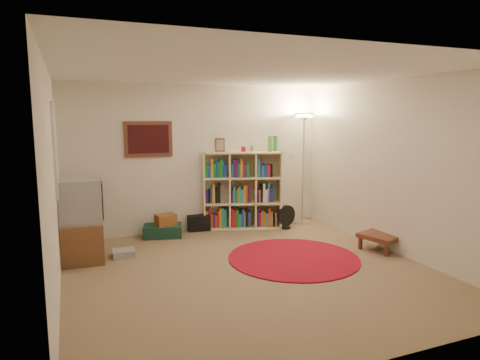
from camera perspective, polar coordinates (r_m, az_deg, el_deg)
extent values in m
cube|color=#82694C|center=(5.60, 1.39, -12.23)|extent=(4.50, 4.50, 0.02)
cube|color=white|center=(5.26, 1.49, 14.37)|extent=(4.50, 4.50, 0.02)
cube|color=silver|center=(7.40, -5.57, 2.89)|extent=(4.50, 0.02, 2.50)
cube|color=silver|center=(3.37, 17.00, -4.32)|extent=(4.50, 0.02, 2.50)
cube|color=silver|center=(4.86, -23.82, -0.80)|extent=(0.02, 4.50, 2.50)
cube|color=silver|center=(6.52, 19.99, 1.64)|extent=(0.02, 4.50, 2.50)
cube|color=#52281C|center=(7.15, -12.11, 5.35)|extent=(0.78, 0.04, 0.58)
cube|color=#450D11|center=(7.13, -12.08, 5.35)|extent=(0.66, 0.01, 0.46)
cube|color=white|center=(6.12, -23.44, 3.85)|extent=(0.03, 1.00, 1.20)
cube|color=beige|center=(8.10, 7.14, 3.00)|extent=(0.08, 0.01, 0.12)
cube|color=#FFECAA|center=(7.68, 0.31, -6.24)|extent=(1.41, 0.79, 0.03)
cube|color=#FFECAA|center=(7.45, 0.31, 3.69)|extent=(1.41, 0.79, 0.03)
cube|color=#FFECAA|center=(7.52, -4.75, -1.40)|extent=(0.15, 0.38, 1.36)
cube|color=#FFECAA|center=(7.61, 5.30, -1.29)|extent=(0.15, 0.38, 1.36)
cube|color=#FFECAA|center=(7.72, 0.21, -1.11)|extent=(1.30, 0.44, 1.36)
cube|color=#FFECAA|center=(7.52, -1.41, -1.37)|extent=(0.14, 0.36, 1.30)
cube|color=#FFECAA|center=(7.56, 2.02, -1.33)|extent=(0.14, 0.36, 1.30)
cube|color=#FFECAA|center=(7.58, 0.31, -3.03)|extent=(1.35, 0.76, 0.03)
cube|color=#FFECAA|center=(7.50, 0.31, 0.35)|extent=(1.35, 0.76, 0.03)
cube|color=orange|center=(7.58, -4.44, -5.16)|extent=(0.09, 0.16, 0.29)
cube|color=red|center=(7.58, -4.11, -4.96)|extent=(0.08, 0.16, 0.35)
cube|color=#D5541A|center=(7.59, -3.78, -5.37)|extent=(0.09, 0.16, 0.24)
cube|color=#461A6A|center=(7.59, -3.46, -5.37)|extent=(0.08, 0.16, 0.24)
cube|color=#D5541A|center=(7.59, -3.18, -5.43)|extent=(0.08, 0.16, 0.22)
cube|color=red|center=(7.58, -2.91, -5.16)|extent=(0.08, 0.16, 0.29)
cube|color=orange|center=(7.58, -2.63, -4.98)|extent=(0.08, 0.16, 0.34)
cube|color=teal|center=(7.58, -2.30, -4.94)|extent=(0.09, 0.16, 0.35)
cube|color=teal|center=(7.58, -1.97, -5.05)|extent=(0.09, 0.16, 0.32)
cube|color=#461A6A|center=(7.50, -4.47, -2.19)|extent=(0.09, 0.16, 0.22)
cube|color=black|center=(7.49, -4.13, -2.10)|extent=(0.09, 0.16, 0.24)
cube|color=#1A449F|center=(7.49, -3.82, -1.94)|extent=(0.08, 0.16, 0.28)
cube|color=orange|center=(7.49, -3.52, -1.78)|extent=(0.08, 0.16, 0.32)
cube|color=black|center=(7.49, -3.18, -2.06)|extent=(0.09, 0.16, 0.25)
cube|color=black|center=(7.49, -2.81, -1.73)|extent=(0.09, 0.16, 0.34)
cube|color=#1A8528|center=(7.42, -4.51, 1.33)|extent=(0.09, 0.16, 0.27)
cube|color=#1A449F|center=(7.43, -4.12, 1.15)|extent=(0.09, 0.16, 0.22)
cube|color=orange|center=(7.42, -3.76, 1.59)|extent=(0.09, 0.16, 0.34)
cube|color=#1A8528|center=(7.42, -3.39, 1.29)|extent=(0.09, 0.16, 0.26)
cube|color=#1A449F|center=(7.42, -3.09, 1.49)|extent=(0.07, 0.16, 0.31)
cube|color=#1A8528|center=(7.42, -2.86, 1.38)|extent=(0.07, 0.16, 0.28)
cube|color=#1A8528|center=(7.42, -2.55, 1.57)|extent=(0.09, 0.16, 0.33)
cube|color=#1A449F|center=(7.43, -2.25, 1.35)|extent=(0.07, 0.16, 0.27)
cube|color=#1A449F|center=(7.43, -1.96, 1.19)|extent=(0.09, 0.16, 0.23)
cube|color=red|center=(7.59, -1.02, -4.98)|extent=(0.09, 0.16, 0.33)
cube|color=red|center=(7.59, -0.69, -5.08)|extent=(0.09, 0.16, 0.30)
cube|color=#1A8528|center=(7.59, -0.35, -5.05)|extent=(0.09, 0.16, 0.31)
cube|color=teal|center=(7.60, -0.01, -5.32)|extent=(0.09, 0.16, 0.23)
cube|color=#1A449F|center=(7.60, 0.33, -5.03)|extent=(0.09, 0.16, 0.31)
cube|color=#92704F|center=(7.60, 0.62, -5.15)|extent=(0.07, 0.15, 0.28)
cube|color=black|center=(7.60, 0.87, -5.03)|extent=(0.08, 0.16, 0.31)
cube|color=#1A449F|center=(7.61, 1.19, -5.20)|extent=(0.09, 0.16, 0.26)
cube|color=#461A6A|center=(7.50, -1.07, -2.10)|extent=(0.07, 0.16, 0.23)
cube|color=teal|center=(7.50, -0.81, -1.90)|extent=(0.08, 0.16, 0.28)
cube|color=#1A8528|center=(7.51, -0.53, -2.15)|extent=(0.08, 0.16, 0.22)
cube|color=#92704F|center=(7.51, -0.27, -2.00)|extent=(0.08, 0.16, 0.26)
cube|color=teal|center=(7.51, -0.03, -1.90)|extent=(0.07, 0.16, 0.28)
cube|color=teal|center=(7.51, 0.27, -2.09)|extent=(0.09, 0.16, 0.23)
cube|color=orange|center=(7.51, 0.59, -1.80)|extent=(0.07, 0.16, 0.31)
cube|color=#D5541A|center=(7.51, 0.84, -1.82)|extent=(0.08, 0.16, 0.30)
cube|color=#461A6A|center=(7.52, 1.09, -2.02)|extent=(0.07, 0.16, 0.25)
cube|color=teal|center=(7.43, -1.08, 1.23)|extent=(0.07, 0.16, 0.23)
cube|color=#461A6A|center=(7.43, -0.80, 1.56)|extent=(0.09, 0.16, 0.32)
cube|color=#461A6A|center=(7.43, -0.44, 1.51)|extent=(0.09, 0.16, 0.31)
cube|color=#1A8528|center=(7.44, -0.09, 1.31)|extent=(0.08, 0.16, 0.25)
cube|color=orange|center=(7.44, 0.18, 1.60)|extent=(0.07, 0.16, 0.33)
cube|color=red|center=(7.44, 0.43, 1.46)|extent=(0.08, 0.16, 0.29)
cube|color=#461A6A|center=(7.45, 0.71, 1.24)|extent=(0.08, 0.16, 0.23)
cube|color=#1A8528|center=(7.45, 1.03, 1.31)|extent=(0.09, 0.16, 0.25)
cube|color=#461A6A|center=(7.62, 2.38, -4.93)|extent=(0.08, 0.16, 0.33)
cube|color=red|center=(7.63, 2.66, -5.20)|extent=(0.08, 0.16, 0.26)
cube|color=#92704F|center=(7.63, 2.92, -5.06)|extent=(0.07, 0.16, 0.29)
cube|color=#D5541A|center=(7.64, 3.21, -5.16)|extent=(0.09, 0.16, 0.26)
cube|color=teal|center=(7.65, 3.55, -5.27)|extent=(0.09, 0.16, 0.23)
cube|color=#D5541A|center=(7.64, 3.88, -4.93)|extent=(0.08, 0.16, 0.32)
cube|color=#92704F|center=(7.66, 4.18, -5.11)|extent=(0.08, 0.16, 0.27)
cube|color=black|center=(7.67, 4.47, -5.31)|extent=(0.08, 0.16, 0.21)
cube|color=#92704F|center=(7.67, 4.75, -5.17)|extent=(0.08, 0.16, 0.25)
cube|color=#461A6A|center=(7.54, 2.38, -2.09)|extent=(0.08, 0.16, 0.22)
cube|color=#92704F|center=(7.54, 2.61, -2.08)|extent=(0.07, 0.16, 0.23)
cube|color=black|center=(7.54, 2.87, -1.76)|extent=(0.08, 0.16, 0.31)
cube|color=white|center=(7.54, 3.16, -1.67)|extent=(0.08, 0.16, 0.33)
cube|color=white|center=(7.56, 3.48, -2.08)|extent=(0.09, 0.16, 0.22)
cube|color=teal|center=(7.55, 3.78, -1.60)|extent=(0.08, 0.16, 0.35)
cube|color=#461A6A|center=(7.56, 4.05, -1.96)|extent=(0.08, 0.16, 0.25)
cube|color=#1A449F|center=(7.56, 4.32, -1.82)|extent=(0.08, 0.16, 0.29)
cube|color=teal|center=(7.46, 2.47, 1.65)|extent=(0.09, 0.16, 0.34)
cube|color=#461A6A|center=(7.47, 2.79, 1.55)|extent=(0.08, 0.16, 0.31)
cube|color=teal|center=(7.48, 3.01, 1.19)|extent=(0.07, 0.16, 0.22)
cube|color=#1A449F|center=(7.48, 3.25, 1.26)|extent=(0.08, 0.16, 0.23)
cube|color=#1A449F|center=(7.49, 3.49, 1.23)|extent=(0.08, 0.16, 0.23)
cube|color=red|center=(7.49, 3.81, 1.25)|extent=(0.09, 0.16, 0.23)
cube|color=black|center=(7.50, 4.16, 1.24)|extent=(0.08, 0.16, 0.23)
cube|color=#52281C|center=(7.44, -2.69, 4.69)|extent=(0.16, 0.07, 0.23)
cube|color=#9F8F85|center=(7.43, -2.68, 4.68)|extent=(0.12, 0.05, 0.18)
cylinder|color=#AD0F1C|center=(7.45, 0.46, 4.14)|extent=(0.10, 0.10, 0.09)
cylinder|color=silver|center=(7.46, 1.66, 4.21)|extent=(0.09, 0.09, 0.11)
cylinder|color=#51B445|center=(7.45, 4.07, 4.83)|extent=(0.10, 0.10, 0.27)
cylinder|color=#51B445|center=(7.53, 4.73, 4.86)|extent=(0.10, 0.10, 0.27)
cylinder|color=silver|center=(8.07, 8.24, -5.58)|extent=(0.34, 0.34, 0.03)
cylinder|color=silver|center=(7.89, 8.39, 1.20)|extent=(0.03, 0.03, 1.89)
cone|color=silver|center=(7.83, 8.55, 8.30)|extent=(0.41, 0.41, 0.15)
cylinder|color=#FFD88C|center=(7.83, 8.55, 8.34)|extent=(0.33, 0.33, 0.02)
cylinder|color=black|center=(7.66, 6.04, -6.31)|extent=(0.24, 0.24, 0.03)
cylinder|color=black|center=(7.64, 6.05, -5.64)|extent=(0.05, 0.05, 0.15)
cylinder|color=black|center=(7.59, 6.18, -4.72)|extent=(0.37, 0.18, 0.37)
cube|color=brown|center=(6.37, -20.24, -7.52)|extent=(0.57, 0.80, 0.54)
cube|color=#96979A|center=(6.24, -20.51, -2.50)|extent=(0.57, 0.67, 0.60)
cube|color=black|center=(6.24, -17.98, -2.37)|extent=(0.04, 0.56, 0.50)
cube|color=black|center=(6.24, -17.93, -2.37)|extent=(0.03, 0.50, 0.43)
cube|color=#96979A|center=(6.36, -15.25, -9.39)|extent=(0.31, 0.26, 0.10)
cube|color=#133428|center=(7.21, -10.26, -6.68)|extent=(0.69, 0.54, 0.20)
cube|color=brown|center=(7.14, -9.88, -5.25)|extent=(0.35, 0.28, 0.18)
cube|color=black|center=(7.55, -5.60, -5.59)|extent=(0.43, 0.37, 0.27)
cylinder|color=white|center=(7.46, -6.16, -5.84)|extent=(0.14, 0.14, 0.25)
cylinder|color=maroon|center=(6.12, 7.14, -10.27)|extent=(1.83, 1.83, 0.02)
cube|color=#52281C|center=(6.73, 18.37, -7.07)|extent=(0.68, 0.68, 0.06)
cube|color=#52281C|center=(6.47, 18.93, -8.80)|extent=(0.05, 0.05, 0.19)
cube|color=#52281C|center=(6.83, 20.83, -7.98)|extent=(0.05, 0.05, 0.19)
cube|color=#52281C|center=(6.70, 15.75, -8.08)|extent=(0.05, 0.05, 0.19)
cube|color=#52281C|center=(7.04, 17.76, -7.34)|extent=(0.05, 0.05, 0.19)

